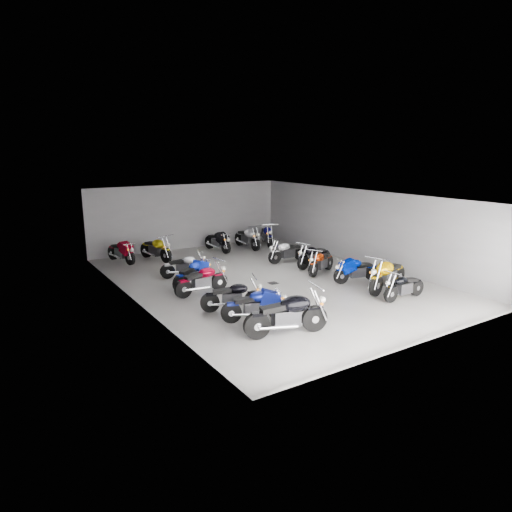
# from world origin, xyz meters

# --- Properties ---
(ground) EXTENTS (14.00, 14.00, 0.00)m
(ground) POSITION_xyz_m (0.00, 0.00, 0.00)
(ground) COLOR #9A9892
(ground) RESTS_ON ground
(wall_back) EXTENTS (10.00, 0.10, 3.20)m
(wall_back) POSITION_xyz_m (0.00, 7.00, 1.60)
(wall_back) COLOR slate
(wall_back) RESTS_ON ground
(wall_left) EXTENTS (0.10, 14.00, 3.20)m
(wall_left) POSITION_xyz_m (-5.00, 0.00, 1.60)
(wall_left) COLOR slate
(wall_left) RESTS_ON ground
(wall_right) EXTENTS (0.10, 14.00, 3.20)m
(wall_right) POSITION_xyz_m (5.00, 0.00, 1.60)
(wall_right) COLOR slate
(wall_right) RESTS_ON ground
(ceiling) EXTENTS (10.00, 14.00, 0.04)m
(ceiling) POSITION_xyz_m (0.00, 0.00, 3.22)
(ceiling) COLOR black
(ceiling) RESTS_ON wall_back
(drain_grate) EXTENTS (0.32, 0.32, 0.01)m
(drain_grate) POSITION_xyz_m (0.00, -0.50, 0.01)
(drain_grate) COLOR black
(drain_grate) RESTS_ON ground
(motorcycle_left_a) EXTENTS (2.35, 0.76, 1.05)m
(motorcycle_left_a) POSITION_xyz_m (-2.45, -4.69, 0.57)
(motorcycle_left_a) COLOR black
(motorcycle_left_a) RESTS_ON ground
(motorcycle_left_b) EXTENTS (1.89, 0.85, 0.87)m
(motorcycle_left_b) POSITION_xyz_m (-2.62, -3.38, 0.48)
(motorcycle_left_b) COLOR black
(motorcycle_left_b) RESTS_ON ground
(motorcycle_left_c) EXTENTS (1.86, 0.85, 0.86)m
(motorcycle_left_c) POSITION_xyz_m (-2.74, -2.26, 0.47)
(motorcycle_left_c) COLOR black
(motorcycle_left_c) RESTS_ON ground
(motorcycle_left_d) EXTENTS (2.06, 0.45, 0.90)m
(motorcycle_left_d) POSITION_xyz_m (-2.79, -0.23, 0.49)
(motorcycle_left_d) COLOR black
(motorcycle_left_d) RESTS_ON ground
(motorcycle_left_e) EXTENTS (1.87, 0.89, 0.87)m
(motorcycle_left_e) POSITION_xyz_m (-2.67, 0.73, 0.47)
(motorcycle_left_e) COLOR black
(motorcycle_left_e) RESTS_ON ground
(motorcycle_left_f) EXTENTS (1.85, 0.50, 0.82)m
(motorcycle_left_f) POSITION_xyz_m (-2.41, 2.11, 0.45)
(motorcycle_left_f) COLOR black
(motorcycle_left_f) RESTS_ON ground
(motorcycle_right_a) EXTENTS (1.85, 0.35, 0.81)m
(motorcycle_right_a) POSITION_xyz_m (2.60, -4.35, 0.44)
(motorcycle_right_a) COLOR black
(motorcycle_right_a) RESTS_ON ground
(motorcycle_right_b) EXTENTS (2.36, 0.78, 1.06)m
(motorcycle_right_b) POSITION_xyz_m (2.85, -3.41, 0.58)
(motorcycle_right_b) COLOR black
(motorcycle_right_b) RESTS_ON ground
(motorcycle_right_c) EXTENTS (1.93, 0.58, 0.86)m
(motorcycle_right_c) POSITION_xyz_m (2.70, -2.07, 0.47)
(motorcycle_right_c) COLOR black
(motorcycle_right_c) RESTS_ON ground
(motorcycle_right_d) EXTENTS (1.86, 0.90, 0.87)m
(motorcycle_right_d) POSITION_xyz_m (2.40, -0.38, 0.47)
(motorcycle_right_d) COLOR black
(motorcycle_right_d) RESTS_ON ground
(motorcycle_right_e) EXTENTS (2.01, 0.54, 0.89)m
(motorcycle_right_e) POSITION_xyz_m (2.83, 0.57, 0.49)
(motorcycle_right_e) COLOR black
(motorcycle_right_e) RESTS_ON ground
(motorcycle_right_f) EXTENTS (2.01, 0.39, 0.88)m
(motorcycle_right_f) POSITION_xyz_m (2.39, 1.86, 0.48)
(motorcycle_right_f) COLOR black
(motorcycle_right_f) RESTS_ON ground
(motorcycle_back_a) EXTENTS (0.65, 2.03, 0.91)m
(motorcycle_back_a) POSITION_xyz_m (-3.80, 5.77, 0.50)
(motorcycle_back_a) COLOR black
(motorcycle_back_a) RESTS_ON ground
(motorcycle_back_b) EXTENTS (0.71, 2.16, 0.97)m
(motorcycle_back_b) POSITION_xyz_m (-2.36, 5.33, 0.53)
(motorcycle_back_b) COLOR black
(motorcycle_back_b) RESTS_ON ground
(motorcycle_back_d) EXTENTS (0.47, 2.08, 0.91)m
(motorcycle_back_d) POSITION_xyz_m (0.85, 5.49, 0.50)
(motorcycle_back_d) COLOR black
(motorcycle_back_d) RESTS_ON ground
(motorcycle_back_e) EXTENTS (0.44, 2.26, 0.99)m
(motorcycle_back_e) POSITION_xyz_m (2.44, 5.29, 0.54)
(motorcycle_back_e) COLOR black
(motorcycle_back_e) RESTS_ON ground
(motorcycle_back_f) EXTENTS (0.97, 2.07, 0.96)m
(motorcycle_back_f) POSITION_xyz_m (3.75, 5.52, 0.52)
(motorcycle_back_f) COLOR black
(motorcycle_back_f) RESTS_ON ground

